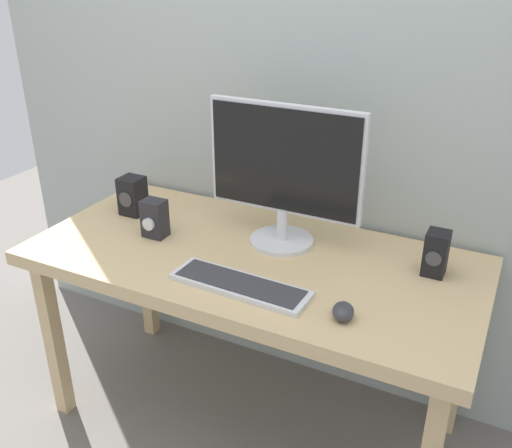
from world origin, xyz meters
TOP-DOWN VIEW (x-y plane):
  - ground_plane at (0.00, 0.00)m, footprint 6.00×6.00m
  - wall_back at (0.00, 0.41)m, footprint 2.80×0.04m
  - desk at (0.00, 0.00)m, footprint 1.54×0.73m
  - monitor at (0.05, 0.14)m, footprint 0.55×0.23m
  - keyboard_primary at (0.06, -0.20)m, footprint 0.45×0.15m
  - mouse at (0.40, -0.21)m, footprint 0.08×0.10m
  - speaker_right at (0.58, 0.15)m, footprint 0.07×0.08m
  - speaker_left at (-0.57, 0.09)m, footprint 0.09×0.09m
  - audio_controller at (-0.38, -0.03)m, footprint 0.08×0.08m

SIDE VIEW (x-z plane):
  - ground_plane at x=0.00m, z-range 0.00..0.00m
  - desk at x=0.00m, z-range 0.30..1.04m
  - keyboard_primary at x=0.06m, z-range 0.74..0.76m
  - mouse at x=0.40m, z-range 0.74..0.79m
  - audio_controller at x=-0.38m, z-range 0.74..0.88m
  - speaker_right at x=0.58m, z-range 0.74..0.89m
  - speaker_left at x=-0.57m, z-range 0.74..0.89m
  - monitor at x=0.05m, z-range 0.76..1.26m
  - wall_back at x=0.00m, z-range 0.00..3.00m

